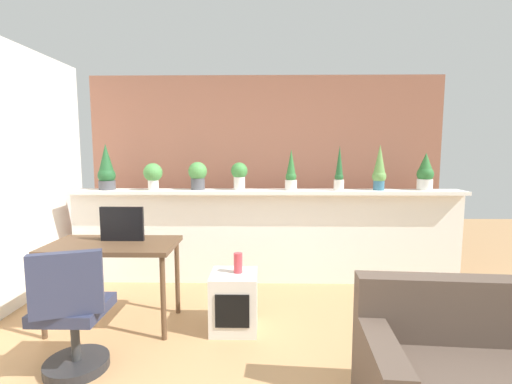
# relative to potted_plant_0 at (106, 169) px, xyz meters

# --- Properties ---
(divider_wall) EXTENTS (4.52, 0.16, 1.06)m
(divider_wall) POSITION_rel_potted_plant_0_xyz_m (1.84, 0.03, -0.80)
(divider_wall) COLOR white
(divider_wall) RESTS_ON ground
(plant_shelf) EXTENTS (4.52, 0.32, 0.04)m
(plant_shelf) POSITION_rel_potted_plant_0_xyz_m (1.84, -0.01, -0.25)
(plant_shelf) COLOR white
(plant_shelf) RESTS_ON divider_wall
(brick_wall_behind) EXTENTS (4.52, 0.10, 2.50)m
(brick_wall_behind) POSITION_rel_potted_plant_0_xyz_m (1.84, 0.63, -0.08)
(brick_wall_behind) COLOR #935B47
(brick_wall_behind) RESTS_ON ground
(potted_plant_0) EXTENTS (0.20, 0.20, 0.53)m
(potted_plant_0) POSITION_rel_potted_plant_0_xyz_m (0.00, 0.00, 0.00)
(potted_plant_0) COLOR #4C4C51
(potted_plant_0) RESTS_ON plant_shelf
(potted_plant_1) EXTENTS (0.21, 0.21, 0.31)m
(potted_plant_1) POSITION_rel_potted_plant_0_xyz_m (0.55, -0.03, -0.05)
(potted_plant_1) COLOR silver
(potted_plant_1) RESTS_ON plant_shelf
(potted_plant_2) EXTENTS (0.22, 0.22, 0.32)m
(potted_plant_2) POSITION_rel_potted_plant_0_xyz_m (1.05, 0.03, -0.06)
(potted_plant_2) COLOR #4C4C51
(potted_plant_2) RESTS_ON plant_shelf
(potted_plant_3) EXTENTS (0.19, 0.19, 0.32)m
(potted_plant_3) POSITION_rel_potted_plant_0_xyz_m (1.54, 0.01, -0.05)
(potted_plant_3) COLOR silver
(potted_plant_3) RESTS_ON plant_shelf
(potted_plant_4) EXTENTS (0.14, 0.14, 0.47)m
(potted_plant_4) POSITION_rel_potted_plant_0_xyz_m (2.13, -0.01, -0.04)
(potted_plant_4) COLOR silver
(potted_plant_4) RESTS_ON plant_shelf
(potted_plant_5) EXTENTS (0.11, 0.11, 0.51)m
(potted_plant_5) POSITION_rel_potted_plant_0_xyz_m (2.67, -0.03, -0.02)
(potted_plant_5) COLOR silver
(potted_plant_5) RESTS_ON plant_shelf
(potted_plant_6) EXTENTS (0.16, 0.16, 0.52)m
(potted_plant_6) POSITION_rel_potted_plant_0_xyz_m (3.14, 0.01, 0.01)
(potted_plant_6) COLOR #386B84
(potted_plant_6) RESTS_ON plant_shelf
(potted_plant_7) EXTENTS (0.19, 0.19, 0.43)m
(potted_plant_7) POSITION_rel_potted_plant_0_xyz_m (3.67, 0.03, -0.03)
(potted_plant_7) COLOR silver
(potted_plant_7) RESTS_ON plant_shelf
(desk) EXTENTS (1.10, 0.60, 0.75)m
(desk) POSITION_rel_potted_plant_0_xyz_m (0.49, -1.09, -0.67)
(desk) COLOR brown
(desk) RESTS_ON ground
(tv_monitor) EXTENTS (0.38, 0.04, 0.31)m
(tv_monitor) POSITION_rel_potted_plant_0_xyz_m (0.55, -1.01, -0.43)
(tv_monitor) COLOR black
(tv_monitor) RESTS_ON desk
(office_chair) EXTENTS (0.50, 0.50, 0.91)m
(office_chair) POSITION_rel_potted_plant_0_xyz_m (0.49, -1.81, -0.94)
(office_chair) COLOR #262628
(office_chair) RESTS_ON ground
(side_cube_shelf) EXTENTS (0.40, 0.41, 0.50)m
(side_cube_shelf) POSITION_rel_potted_plant_0_xyz_m (1.56, -1.15, -1.08)
(side_cube_shelf) COLOR silver
(side_cube_shelf) RESTS_ON ground
(vase_on_shelf) EXTENTS (0.08, 0.08, 0.17)m
(vase_on_shelf) POSITION_rel_potted_plant_0_xyz_m (1.59, -1.12, -0.75)
(vase_on_shelf) COLOR #CC3D47
(vase_on_shelf) RESTS_ON side_cube_shelf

